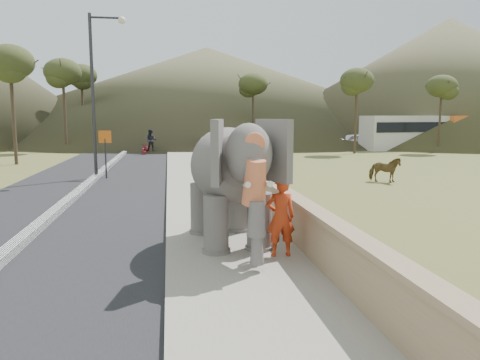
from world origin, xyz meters
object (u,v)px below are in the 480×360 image
cow (385,170)px  motorcyclist (149,144)px  elephant_and_man (229,182)px  lamppost (99,80)px

cow → motorcyclist: bearing=59.6°
motorcyclist → elephant_and_man: bearing=-83.8°
lamppost → elephant_and_man: lamppost is taller
cow → elephant_and_man: elephant_and_man is taller
cow → elephant_and_man: size_ratio=0.34×
lamppost → motorcyclist: lamppost is taller
lamppost → motorcyclist: bearing=83.3°
cow → lamppost: bearing=102.3°
lamppost → cow: bearing=-14.0°
lamppost → elephant_and_man: bearing=-70.2°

